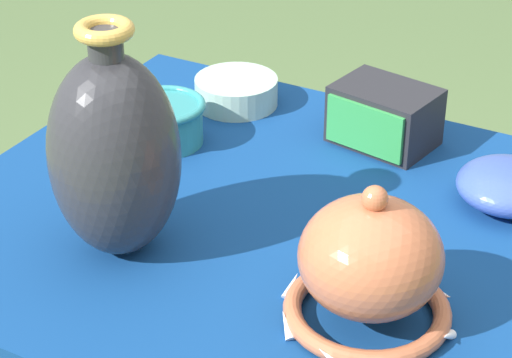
% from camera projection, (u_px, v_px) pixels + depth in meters
% --- Properties ---
extents(display_table, '(0.90, 0.77, 0.77)m').
position_uv_depth(display_table, '(272.00, 282.00, 1.39)').
color(display_table, '#38383D').
rests_on(display_table, ground_plane).
extents(vase_tall_bulbous, '(0.16, 0.16, 0.31)m').
position_uv_depth(vase_tall_bulbous, '(114.00, 154.00, 1.22)').
color(vase_tall_bulbous, '#2D2D33').
rests_on(vase_tall_bulbous, display_table).
extents(vase_dome_bell, '(0.21, 0.21, 0.18)m').
position_uv_depth(vase_dome_bell, '(370.00, 267.00, 1.13)').
color(vase_dome_bell, '#BC6642').
rests_on(vase_dome_bell, display_table).
extents(mosaic_tile_box, '(0.17, 0.13, 0.09)m').
position_uv_depth(mosaic_tile_box, '(384.00, 116.00, 1.51)').
color(mosaic_tile_box, '#232328').
rests_on(mosaic_tile_box, display_table).
extents(bowl_shallow_cobalt, '(0.14, 0.14, 0.06)m').
position_uv_depth(bowl_shallow_cobalt, '(509.00, 186.00, 1.37)').
color(bowl_shallow_cobalt, '#3851A8').
rests_on(bowl_shallow_cobalt, display_table).
extents(cup_wide_teal, '(0.13, 0.13, 0.07)m').
position_uv_depth(cup_wide_teal, '(165.00, 120.00, 1.52)').
color(cup_wide_teal, teal).
rests_on(cup_wide_teal, display_table).
extents(pot_squat_celadon, '(0.14, 0.14, 0.05)m').
position_uv_depth(pot_squat_celadon, '(236.00, 91.00, 1.64)').
color(pot_squat_celadon, '#A8CCB7').
rests_on(pot_squat_celadon, display_table).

